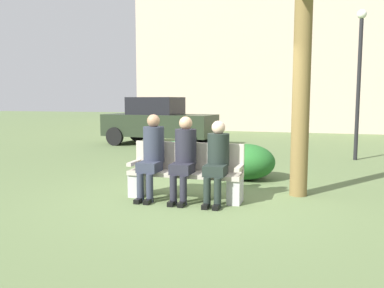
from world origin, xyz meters
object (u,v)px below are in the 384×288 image
Objects in this scene: parked_car_near at (159,121)px; seated_man_left at (152,152)px; seated_man_right at (217,157)px; shrub_near_bench at (246,162)px; palm_tree_tall at (303,1)px; park_bench at (186,173)px; seated_man_middle at (184,154)px; building_backdrop at (285,44)px; street_lamp at (359,70)px; shrub_mid_lawn at (175,152)px.

seated_man_left is at bearing -69.24° from parked_car_near.
seated_man_right is 1.11× the size of shrub_near_bench.
seated_man_right is at bearing -0.44° from seated_man_left.
park_bench is at bearing -157.09° from palm_tree_tall.
seated_man_left is 0.55m from seated_man_middle.
shrub_near_bench is 0.28× the size of parked_car_near.
seated_man_right is at bearing -89.32° from building_backdrop.
street_lamp reaches higher than shrub_near_bench.
shrub_near_bench is (0.15, 1.93, -0.35)m from seated_man_right.
seated_man_left reaches higher than seated_man_middle.
park_bench is at bearing -91.03° from building_backdrop.
street_lamp reaches higher than seated_man_right.
shrub_mid_lawn is 5.23m from street_lamp.
park_bench is 1.35× the size of seated_man_left.
shrub_near_bench is 0.29× the size of street_lamp.
shrub_near_bench is (1.23, 1.92, -0.40)m from seated_man_left.
park_bench reaches higher than shrub_mid_lawn.
shrub_near_bench is (0.69, 1.80, -0.06)m from park_bench.
building_backdrop is at bearing 101.96° from street_lamp.
street_lamp is 13.47m from building_backdrop.
palm_tree_tall is at bearing 22.91° from park_bench.
seated_man_left is at bearing -76.83° from shrub_mid_lawn.
seated_man_middle is 0.08× the size of building_backdrop.
seated_man_right is 18.76m from building_backdrop.
park_bench is 3.54m from shrub_mid_lawn.
street_lamp is at bearing 23.70° from shrub_mid_lawn.
park_bench is at bearing -120.49° from street_lamp.
street_lamp is (3.06, 5.33, 1.62)m from seated_man_middle.
shrub_near_bench is 0.07× the size of building_backdrop.
seated_man_middle is at bearing -153.59° from palm_tree_tall.
seated_man_left is 1.51× the size of shrub_mid_lawn.
seated_man_right is 1.41× the size of shrub_mid_lawn.
street_lamp is at bearing 73.36° from palm_tree_tall.
seated_man_right is (0.54, -0.13, 0.29)m from park_bench.
building_backdrop is at bearing 72.40° from parked_car_near.
palm_tree_tall is at bearing -46.05° from shrub_near_bench.
building_backdrop reaches higher than seated_man_right.
park_bench is 0.46× the size of parked_car_near.
park_bench is 1.93m from shrub_near_bench.
palm_tree_tall is at bearing -51.56° from parked_car_near.
seated_man_middle is at bearing 179.37° from seated_man_right.
building_backdrop is at bearing 83.65° from shrub_mid_lawn.
seated_man_middle reaches higher than shrub_mid_lawn.
park_bench is at bearing -111.07° from shrub_near_bench.
seated_man_middle is 0.34× the size of street_lamp.
shrub_near_bench is at bearing -88.71° from building_backdrop.
shrub_mid_lawn is at bearing 140.20° from palm_tree_tall.
seated_man_middle is at bearing -90.98° from building_backdrop.
building_backdrop is (-0.37, 16.36, 4.51)m from shrub_near_bench.
street_lamp is (3.07, 5.21, 1.94)m from park_bench.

